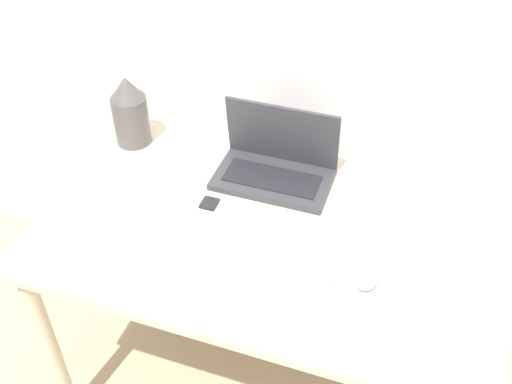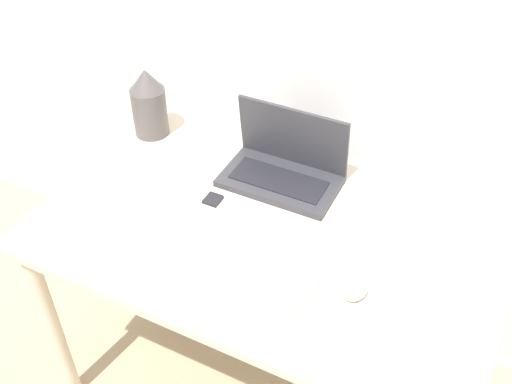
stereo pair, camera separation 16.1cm
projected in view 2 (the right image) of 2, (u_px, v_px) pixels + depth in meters
The scene contains 6 objects.
desk at pixel (267, 250), 1.70m from camera, with size 1.27×0.78×0.74m.
laptop at pixel (285, 165), 1.78m from camera, with size 0.35×0.21×0.22m.
keyboard at pixel (228, 258), 1.55m from camera, with size 0.49×0.21×0.02m.
mouse at pixel (355, 287), 1.46m from camera, with size 0.06×0.09×0.03m.
vase at pixel (149, 103), 1.92m from camera, with size 0.11×0.11×0.23m.
mp3_player at pixel (213, 199), 1.73m from camera, with size 0.05×0.05×0.01m.
Camera 2 is at (0.50, -0.69, 1.89)m, focal length 42.00 mm.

